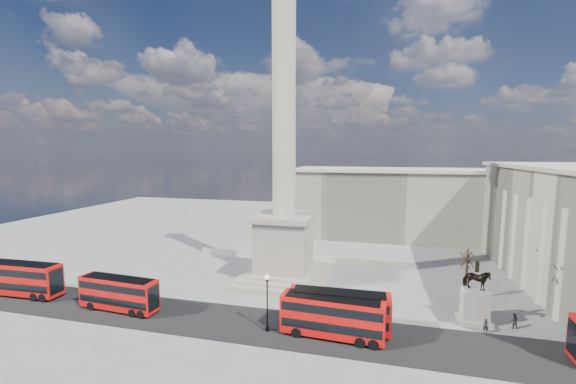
# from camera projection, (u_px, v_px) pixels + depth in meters

# --- Properties ---
(ground) EXTENTS (180.00, 180.00, 0.00)m
(ground) POSITION_uv_depth(u_px,v_px,m) (276.00, 293.00, 52.08)
(ground) COLOR gray
(ground) RESTS_ON ground
(asphalt_road) EXTENTS (120.00, 9.00, 0.01)m
(asphalt_road) POSITION_uv_depth(u_px,v_px,m) (294.00, 330.00, 41.25)
(asphalt_road) COLOR black
(asphalt_road) RESTS_ON ground
(nelsons_column) EXTENTS (14.00, 14.00, 49.85)m
(nelsons_column) POSITION_uv_depth(u_px,v_px,m) (284.00, 201.00, 55.42)
(nelsons_column) COLOR #A49889
(nelsons_column) RESTS_ON ground
(balustrade_wall) EXTENTS (40.00, 0.60, 1.10)m
(balustrade_wall) POSITION_uv_depth(u_px,v_px,m) (299.00, 257.00, 67.45)
(balustrade_wall) COLOR beige
(balustrade_wall) RESTS_ON ground
(building_northeast) EXTENTS (51.00, 17.00, 16.60)m
(building_northeast) POSITION_uv_depth(u_px,v_px,m) (401.00, 203.00, 84.96)
(building_northeast) COLOR #BFBA9D
(building_northeast) RESTS_ON ground
(red_bus_a) EXTENTS (11.01, 3.21, 4.41)m
(red_bus_a) POSITION_uv_depth(u_px,v_px,m) (119.00, 293.00, 46.07)
(red_bus_a) COLOR red
(red_bus_a) RESTS_ON ground
(red_bus_b) EXTENTS (11.69, 2.87, 4.73)m
(red_bus_b) POSITION_uv_depth(u_px,v_px,m) (339.00, 310.00, 40.70)
(red_bus_b) COLOR red
(red_bus_b) RESTS_ON ground
(red_bus_c) EXTENTS (11.65, 3.32, 4.67)m
(red_bus_c) POSITION_uv_depth(u_px,v_px,m) (333.00, 317.00, 39.27)
(red_bus_c) COLOR red
(red_bus_c) RESTS_ON ground
(red_bus_e) EXTENTS (12.07, 3.14, 4.86)m
(red_bus_e) POSITION_uv_depth(u_px,v_px,m) (22.00, 279.00, 50.70)
(red_bus_e) COLOR red
(red_bus_e) RESTS_ON ground
(victorian_lamp) EXTENTS (0.58, 0.58, 6.76)m
(victorian_lamp) POSITION_uv_depth(u_px,v_px,m) (267.00, 298.00, 40.52)
(victorian_lamp) COLOR black
(victorian_lamp) RESTS_ON ground
(equestrian_statue) EXTENTS (3.73, 2.80, 7.84)m
(equestrian_statue) POSITION_uv_depth(u_px,v_px,m) (475.00, 301.00, 42.77)
(equestrian_statue) COLOR beige
(equestrian_statue) RESTS_ON ground
(bare_tree_near) EXTENTS (1.82, 1.82, 7.94)m
(bare_tree_near) POSITION_uv_depth(u_px,v_px,m) (561.00, 271.00, 42.87)
(bare_tree_near) COLOR #332319
(bare_tree_near) RESTS_ON ground
(bare_tree_mid) EXTENTS (2.03, 2.03, 7.71)m
(bare_tree_mid) POSITION_uv_depth(u_px,v_px,m) (467.00, 258.00, 48.88)
(bare_tree_mid) COLOR #332319
(bare_tree_mid) RESTS_ON ground
(bare_tree_far) EXTENTS (2.01, 2.01, 8.19)m
(bare_tree_far) POSITION_uv_depth(u_px,v_px,m) (543.00, 255.00, 48.86)
(bare_tree_far) COLOR #332319
(bare_tree_far) RESTS_ON ground
(pedestrian_walking) EXTENTS (0.67, 0.52, 1.65)m
(pedestrian_walking) POSITION_uv_depth(u_px,v_px,m) (486.00, 326.00, 40.45)
(pedestrian_walking) COLOR black
(pedestrian_walking) RESTS_ON ground
(pedestrian_standing) EXTENTS (0.95, 0.77, 1.85)m
(pedestrian_standing) POSITION_uv_depth(u_px,v_px,m) (514.00, 321.00, 41.51)
(pedestrian_standing) COLOR black
(pedestrian_standing) RESTS_ON ground
(pedestrian_crossing) EXTENTS (0.70, 1.09, 1.72)m
(pedestrian_crossing) POSITION_uv_depth(u_px,v_px,m) (378.00, 316.00, 42.91)
(pedestrian_crossing) COLOR black
(pedestrian_crossing) RESTS_ON ground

